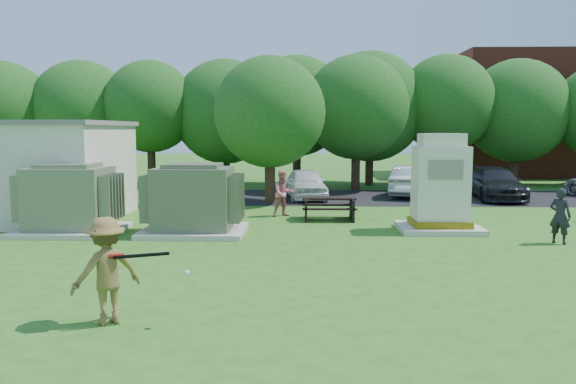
{
  "coord_description": "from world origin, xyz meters",
  "views": [
    {
      "loc": [
        0.52,
        -11.79,
        3.07
      ],
      "look_at": [
        0.0,
        4.0,
        1.3
      ],
      "focal_mm": 35.0,
      "sensor_mm": 36.0,
      "label": 1
    }
  ],
  "objects_px": {
    "transformer_right": "(194,201)",
    "generator_cabinet": "(440,189)",
    "car_silver_a": "(412,181)",
    "car_dark": "(495,184)",
    "picnic_table": "(329,206)",
    "batter": "(106,271)",
    "person_by_generator": "(560,216)",
    "transformer_left": "(70,200)",
    "car_white": "(306,184)",
    "person_at_picnic": "(283,193)"
  },
  "relations": [
    {
      "from": "car_white",
      "to": "car_silver_a",
      "type": "relative_size",
      "value": 0.93
    },
    {
      "from": "generator_cabinet",
      "to": "person_by_generator",
      "type": "bearing_deg",
      "value": -33.31
    },
    {
      "from": "picnic_table",
      "to": "car_dark",
      "type": "xyz_separation_m",
      "value": [
        7.58,
        5.97,
        0.19
      ]
    },
    {
      "from": "transformer_right",
      "to": "car_dark",
      "type": "xyz_separation_m",
      "value": [
        11.67,
        8.64,
        -0.29
      ]
    },
    {
      "from": "picnic_table",
      "to": "batter",
      "type": "bearing_deg",
      "value": -110.67
    },
    {
      "from": "transformer_left",
      "to": "generator_cabinet",
      "type": "xyz_separation_m",
      "value": [
        11.05,
        0.65,
        0.32
      ]
    },
    {
      "from": "person_at_picnic",
      "to": "car_dark",
      "type": "bearing_deg",
      "value": 3.98
    },
    {
      "from": "generator_cabinet",
      "to": "car_silver_a",
      "type": "height_order",
      "value": "generator_cabinet"
    },
    {
      "from": "person_by_generator",
      "to": "car_dark",
      "type": "bearing_deg",
      "value": -57.62
    },
    {
      "from": "transformer_right",
      "to": "car_white",
      "type": "distance_m",
      "value": 9.09
    },
    {
      "from": "transformer_right",
      "to": "person_at_picnic",
      "type": "height_order",
      "value": "transformer_right"
    },
    {
      "from": "transformer_right",
      "to": "batter",
      "type": "distance_m",
      "value": 7.74
    },
    {
      "from": "generator_cabinet",
      "to": "car_white",
      "type": "relative_size",
      "value": 0.74
    },
    {
      "from": "transformer_left",
      "to": "transformer_right",
      "type": "xyz_separation_m",
      "value": [
        3.7,
        0.0,
        0.0
      ]
    },
    {
      "from": "batter",
      "to": "person_at_picnic",
      "type": "relative_size",
      "value": 1.04
    },
    {
      "from": "generator_cabinet",
      "to": "car_dark",
      "type": "distance_m",
      "value": 9.1
    },
    {
      "from": "car_silver_a",
      "to": "transformer_left",
      "type": "bearing_deg",
      "value": 56.59
    },
    {
      "from": "batter",
      "to": "car_white",
      "type": "relative_size",
      "value": 0.43
    },
    {
      "from": "picnic_table",
      "to": "car_white",
      "type": "height_order",
      "value": "car_white"
    },
    {
      "from": "transformer_left",
      "to": "person_by_generator",
      "type": "relative_size",
      "value": 1.98
    },
    {
      "from": "car_dark",
      "to": "transformer_left",
      "type": "bearing_deg",
      "value": -146.55
    },
    {
      "from": "picnic_table",
      "to": "person_by_generator",
      "type": "height_order",
      "value": "person_by_generator"
    },
    {
      "from": "transformer_left",
      "to": "picnic_table",
      "type": "bearing_deg",
      "value": 18.92
    },
    {
      "from": "transformer_right",
      "to": "batter",
      "type": "height_order",
      "value": "transformer_right"
    },
    {
      "from": "transformer_left",
      "to": "person_by_generator",
      "type": "xyz_separation_m",
      "value": [
        13.84,
        -1.17,
        -0.21
      ]
    },
    {
      "from": "picnic_table",
      "to": "car_dark",
      "type": "height_order",
      "value": "car_dark"
    },
    {
      "from": "transformer_right",
      "to": "batter",
      "type": "xyz_separation_m",
      "value": [
        0.17,
        -7.74,
        -0.12
      ]
    },
    {
      "from": "car_dark",
      "to": "batter",
      "type": "bearing_deg",
      "value": -120.97
    },
    {
      "from": "picnic_table",
      "to": "person_at_picnic",
      "type": "relative_size",
      "value": 1.11
    },
    {
      "from": "picnic_table",
      "to": "car_silver_a",
      "type": "xyz_separation_m",
      "value": [
        4.09,
        6.91,
        0.22
      ]
    },
    {
      "from": "generator_cabinet",
      "to": "person_by_generator",
      "type": "distance_m",
      "value": 3.37
    },
    {
      "from": "generator_cabinet",
      "to": "batter",
      "type": "relative_size",
      "value": 1.73
    },
    {
      "from": "generator_cabinet",
      "to": "car_white",
      "type": "height_order",
      "value": "generator_cabinet"
    },
    {
      "from": "person_by_generator",
      "to": "transformer_left",
      "type": "bearing_deg",
      "value": 36.42
    },
    {
      "from": "car_white",
      "to": "car_dark",
      "type": "bearing_deg",
      "value": -5.89
    },
    {
      "from": "generator_cabinet",
      "to": "batter",
      "type": "distance_m",
      "value": 11.06
    },
    {
      "from": "batter",
      "to": "car_white",
      "type": "height_order",
      "value": "batter"
    },
    {
      "from": "car_silver_a",
      "to": "car_dark",
      "type": "distance_m",
      "value": 3.61
    },
    {
      "from": "picnic_table",
      "to": "car_dark",
      "type": "distance_m",
      "value": 9.65
    },
    {
      "from": "person_by_generator",
      "to": "car_silver_a",
      "type": "distance_m",
      "value": 10.93
    },
    {
      "from": "picnic_table",
      "to": "car_dark",
      "type": "relative_size",
      "value": 0.39
    },
    {
      "from": "transformer_right",
      "to": "generator_cabinet",
      "type": "bearing_deg",
      "value": 5.09
    },
    {
      "from": "transformer_right",
      "to": "car_dark",
      "type": "distance_m",
      "value": 14.52
    },
    {
      "from": "generator_cabinet",
      "to": "car_dark",
      "type": "bearing_deg",
      "value": 61.59
    },
    {
      "from": "batter",
      "to": "person_by_generator",
      "type": "bearing_deg",
      "value": 175.28
    },
    {
      "from": "transformer_left",
      "to": "car_white",
      "type": "bearing_deg",
      "value": 50.43
    },
    {
      "from": "transformer_left",
      "to": "car_dark",
      "type": "height_order",
      "value": "transformer_left"
    },
    {
      "from": "person_by_generator",
      "to": "person_at_picnic",
      "type": "bearing_deg",
      "value": 10.54
    },
    {
      "from": "person_by_generator",
      "to": "person_at_picnic",
      "type": "distance_m",
      "value": 8.87
    },
    {
      "from": "person_by_generator",
      "to": "car_white",
      "type": "xyz_separation_m",
      "value": [
        -6.84,
        9.64,
        -0.08
      ]
    }
  ]
}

